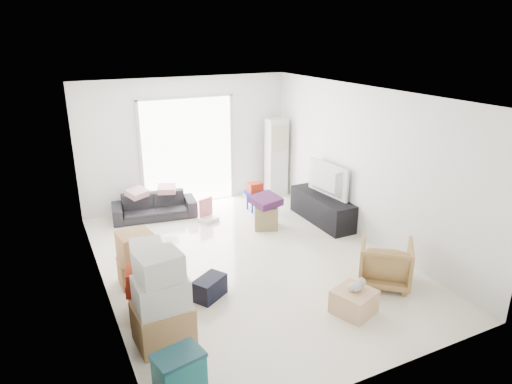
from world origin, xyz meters
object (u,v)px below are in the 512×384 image
object	(u,v)px
kids_table	(255,191)
tv_console	(322,208)
ac_tower	(276,157)
television	(323,192)
storage_bins	(180,377)
ottoman	(266,217)
armchair	(386,260)
sofa	(154,203)
wood_crate	(354,302)

from	to	relation	value
kids_table	tv_console	bearing A→B (deg)	-49.91
ac_tower	television	world-z (taller)	ac_tower
ac_tower	storage_bins	bearing A→B (deg)	-127.36
ottoman	kids_table	world-z (taller)	kids_table
storage_bins	armchair	bearing A→B (deg)	14.33
sofa	wood_crate	distance (m)	4.70
tv_console	armchair	bearing A→B (deg)	-101.62
television	wood_crate	bearing A→B (deg)	148.42
tv_console	wood_crate	bearing A→B (deg)	-116.11
tv_console	kids_table	world-z (taller)	kids_table
tv_console	storage_bins	bearing A→B (deg)	-140.22
tv_console	armchair	size ratio (longest dim) A/B	2.16
ac_tower	tv_console	bearing A→B (deg)	-88.41
armchair	ac_tower	bearing A→B (deg)	-54.74
armchair	ottoman	world-z (taller)	armchair
sofa	ac_tower	bearing A→B (deg)	11.15
tv_console	armchair	distance (m)	2.43
tv_console	television	bearing A→B (deg)	0.00
storage_bins	wood_crate	xyz separation A→B (m)	(2.53, 0.46, -0.12)
storage_bins	ottoman	world-z (taller)	storage_bins
sofa	kids_table	world-z (taller)	sofa
storage_bins	kids_table	xyz separation A→B (m)	(2.97, 4.35, 0.15)
television	kids_table	size ratio (longest dim) A/B	1.83
television	wood_crate	xyz separation A→B (m)	(-1.37, -2.79, -0.45)
armchair	storage_bins	xyz separation A→B (m)	(-3.41, -0.87, -0.09)
ottoman	armchair	bearing A→B (deg)	-76.18
sofa	ottoman	xyz separation A→B (m)	(1.78, -1.42, -0.10)
armchair	kids_table	world-z (taller)	armchair
tv_console	kids_table	bearing A→B (deg)	130.09
ac_tower	kids_table	world-z (taller)	ac_tower
tv_console	ac_tower	bearing A→B (deg)	91.59
television	ac_tower	bearing A→B (deg)	-3.87
armchair	kids_table	bearing A→B (deg)	-41.52
tv_console	sofa	distance (m)	3.34
storage_bins	kids_table	world-z (taller)	kids_table
storage_bins	ottoman	bearing A→B (deg)	51.38
ac_tower	wood_crate	size ratio (longest dim) A/B	3.59
tv_console	ottoman	bearing A→B (deg)	168.80
ac_tower	ottoman	bearing A→B (deg)	-124.41
sofa	ottoman	size ratio (longest dim) A/B	3.75
ac_tower	tv_console	world-z (taller)	ac_tower
tv_console	television	distance (m)	0.34
kids_table	wood_crate	distance (m)	3.92
ac_tower	storage_bins	world-z (taller)	ac_tower
sofa	storage_bins	xyz separation A→B (m)	(-0.99, -4.89, -0.04)
television	wood_crate	size ratio (longest dim) A/B	2.28
tv_console	ottoman	world-z (taller)	tv_console
television	kids_table	world-z (taller)	television
sofa	wood_crate	size ratio (longest dim) A/B	3.36
tv_console	wood_crate	xyz separation A→B (m)	(-1.37, -2.79, -0.11)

